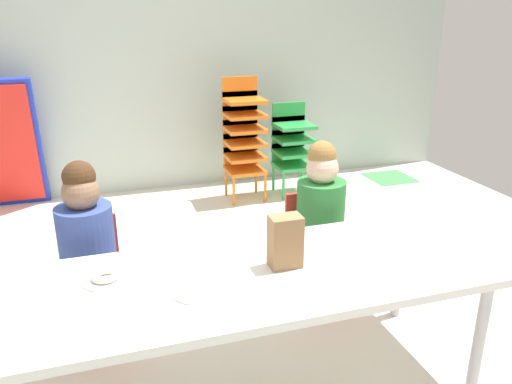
{
  "coord_description": "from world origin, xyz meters",
  "views": [
    {
      "loc": [
        -0.47,
        -2.31,
        1.55
      ],
      "look_at": [
        0.16,
        -0.35,
        0.81
      ],
      "focal_mm": 35.39,
      "sensor_mm": 36.0,
      "label": 1
    }
  ],
  "objects": [
    {
      "name": "paper_plate_near_edge",
      "position": [
        -0.49,
        -0.48,
        0.57
      ],
      "size": [
        0.18,
        0.18,
        0.01
      ],
      "primitive_type": "cylinder",
      "color": "white",
      "rests_on": "craft_table"
    },
    {
      "name": "paper_bag_brown",
      "position": [
        0.21,
        -0.58,
        0.67
      ],
      "size": [
        0.13,
        0.09,
        0.22
      ],
      "primitive_type": "cube",
      "color": "#9E754C",
      "rests_on": "craft_table"
    },
    {
      "name": "paper_plate_center_table",
      "position": [
        -0.18,
        -0.68,
        0.57
      ],
      "size": [
        0.18,
        0.18,
        0.01
      ],
      "primitive_type": "cylinder",
      "color": "white",
      "rests_on": "craft_table"
    },
    {
      "name": "back_wall",
      "position": [
        0.0,
        2.25,
        1.27
      ],
      "size": [
        5.92,
        0.1,
        2.55
      ],
      "primitive_type": "cube",
      "color": "#B2C1B7",
      "rests_on": "ground_plane"
    },
    {
      "name": "kid_chair_green_stack",
      "position": [
        1.17,
        1.72,
        0.46
      ],
      "size": [
        0.32,
        0.3,
        0.8
      ],
      "color": "green",
      "rests_on": "ground_plane"
    },
    {
      "name": "donut_powdered_on_plate",
      "position": [
        -0.49,
        -0.48,
        0.59
      ],
      "size": [
        0.11,
        0.11,
        0.03
      ],
      "primitive_type": "torus",
      "color": "white",
      "rests_on": "craft_table"
    },
    {
      "name": "kid_chair_orange_stack",
      "position": [
        0.72,
        1.72,
        0.58
      ],
      "size": [
        0.32,
        0.3,
        1.04
      ],
      "color": "orange",
      "rests_on": "ground_plane"
    },
    {
      "name": "ground_plane",
      "position": [
        0.0,
        0.0,
        -0.01
      ],
      "size": [
        5.92,
        4.5,
        0.02
      ],
      "color": "silver"
    },
    {
      "name": "seated_child_middle_seat",
      "position": [
        0.64,
        -0.01,
        0.55
      ],
      "size": [
        0.33,
        0.33,
        0.92
      ],
      "color": "red",
      "rests_on": "ground_plane"
    },
    {
      "name": "seated_child_near_camera",
      "position": [
        -0.57,
        -0.01,
        0.55
      ],
      "size": [
        0.32,
        0.31,
        0.92
      ],
      "color": "red",
      "rests_on": "ground_plane"
    },
    {
      "name": "craft_table",
      "position": [
        0.01,
        -0.6,
        0.52
      ],
      "size": [
        2.09,
        0.72,
        0.56
      ],
      "color": "white",
      "rests_on": "ground_plane"
    }
  ]
}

